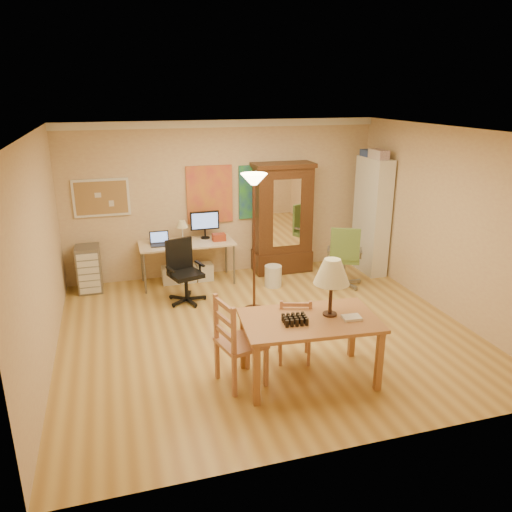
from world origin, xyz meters
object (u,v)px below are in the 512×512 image
object	(u,v)px
bookshelf	(371,216)
office_chair_green	(343,270)
armoire	(282,225)
dining_table	(318,306)
office_chair_black	(185,285)
computer_desk	(189,257)

from	to	relation	value
bookshelf	office_chair_green	bearing A→B (deg)	-143.32
armoire	dining_table	bearing A→B (deg)	-103.01
office_chair_black	bookshelf	size ratio (longest dim) A/B	0.48
dining_table	office_chair_black	world-z (taller)	dining_table
dining_table	armoire	distance (m)	3.60
armoire	bookshelf	distance (m)	1.61
computer_desk	office_chair_green	distance (m)	2.65
dining_table	bookshelf	world-z (taller)	bookshelf
computer_desk	office_chair_green	size ratio (longest dim) A/B	1.50
office_chair_black	armoire	world-z (taller)	armoire
armoire	bookshelf	size ratio (longest dim) A/B	0.96
office_chair_green	armoire	size ratio (longest dim) A/B	0.54
computer_desk	bookshelf	xyz separation A→B (m)	(3.26, -0.36, 0.59)
office_chair_black	office_chair_green	bearing A→B (deg)	-2.64
dining_table	armoire	size ratio (longest dim) A/B	0.80
computer_desk	armoire	world-z (taller)	armoire
office_chair_black	armoire	bearing A→B (deg)	25.31
computer_desk	armoire	size ratio (longest dim) A/B	0.81
dining_table	armoire	bearing A→B (deg)	76.99
armoire	computer_desk	bearing A→B (deg)	-177.25
dining_table	office_chair_black	distance (m)	2.90
office_chair_black	computer_desk	bearing A→B (deg)	76.75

